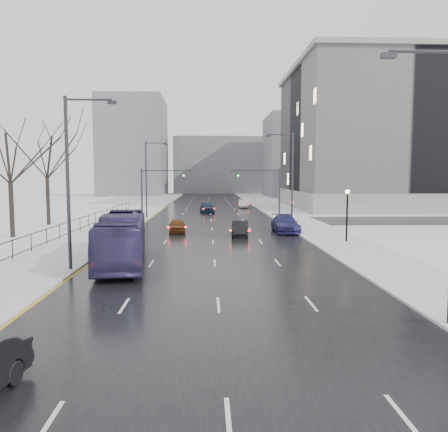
{
  "coord_description": "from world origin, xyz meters",
  "views": [
    {
      "loc": [
        -0.46,
        -5.22,
        5.51
      ],
      "look_at": [
        0.81,
        27.79,
        2.5
      ],
      "focal_mm": 35.0,
      "sensor_mm": 36.0,
      "label": 1
    }
  ],
  "objects": [
    {
      "name": "mast_signal_right",
      "position": [
        7.33,
        48.0,
        4.11
      ],
      "size": [
        6.1,
        0.33,
        6.5
      ],
      "color": "#2D2D33",
      "rests_on": "ground"
    },
    {
      "name": "mast_signal_left",
      "position": [
        -7.33,
        48.0,
        4.11
      ],
      "size": [
        6.1,
        0.33,
        6.5
      ],
      "color": "#2D2D33",
      "rests_on": "ground"
    },
    {
      "name": "no_uturn_sign",
      "position": [
        9.2,
        44.0,
        2.3
      ],
      "size": [
        0.6,
        0.06,
        2.7
      ],
      "color": "#2D2D33",
      "rests_on": "sidewalk_right"
    },
    {
      "name": "sidewalk_right",
      "position": [
        10.5,
        60.0,
        0.08
      ],
      "size": [
        5.0,
        150.0,
        0.16
      ],
      "primitive_type": "cube",
      "color": "silver",
      "rests_on": "ground"
    },
    {
      "name": "bldg_far_left",
      "position": [
        -22.0,
        125.0,
        14.0
      ],
      "size": [
        18.0,
        22.0,
        28.0
      ],
      "primitive_type": "cube",
      "color": "slate",
      "rests_on": "ground"
    },
    {
      "name": "civic_building",
      "position": [
        35.0,
        72.0,
        11.21
      ],
      "size": [
        41.0,
        31.0,
        24.8
      ],
      "color": "gray",
      "rests_on": "ground"
    },
    {
      "name": "streetlight_r_mid",
      "position": [
        8.17,
        40.0,
        5.62
      ],
      "size": [
        2.95,
        0.25,
        10.0
      ],
      "color": "#2D2D33",
      "rests_on": "ground"
    },
    {
      "name": "sedan_right_distant",
      "position": [
        5.83,
        70.32,
        0.75
      ],
      "size": [
        1.66,
        4.37,
        1.42
      ],
      "primitive_type": "imported",
      "rotation": [
        0.0,
        0.0,
        -0.04
      ],
      "color": "white",
      "rests_on": "road"
    },
    {
      "name": "park_strip",
      "position": [
        -20.0,
        60.0,
        0.06
      ],
      "size": [
        14.0,
        150.0,
        0.12
      ],
      "primitive_type": "cube",
      "color": "white",
      "rests_on": "ground"
    },
    {
      "name": "bus",
      "position": [
        -5.81,
        22.12,
        1.61
      ],
      "size": [
        4.07,
        11.54,
        3.15
      ],
      "primitive_type": "imported",
      "rotation": [
        0.0,
        0.0,
        0.13
      ],
      "color": "navy",
      "rests_on": "road"
    },
    {
      "name": "streetlight_l_near",
      "position": [
        -8.17,
        20.0,
        5.62
      ],
      "size": [
        2.95,
        0.25,
        10.0
      ],
      "color": "#2D2D33",
      "rests_on": "ground"
    },
    {
      "name": "sedan_right_near",
      "position": [
        2.54,
        34.44,
        0.73
      ],
      "size": [
        1.82,
        4.31,
        1.39
      ],
      "primitive_type": "imported",
      "rotation": [
        0.0,
        0.0,
        -0.08
      ],
      "color": "black",
      "rests_on": "road"
    },
    {
      "name": "tree_park_d",
      "position": [
        -17.8,
        34.0,
        0.0
      ],
      "size": [
        8.75,
        8.75,
        12.5
      ],
      "primitive_type": null,
      "color": "black",
      "rests_on": "ground"
    },
    {
      "name": "road",
      "position": [
        0.0,
        60.0,
        0.02
      ],
      "size": [
        16.0,
        150.0,
        0.04
      ],
      "primitive_type": "cube",
      "color": "black",
      "rests_on": "ground"
    },
    {
      "name": "tree_park_e",
      "position": [
        -18.2,
        44.0,
        0.0
      ],
      "size": [
        9.45,
        9.45,
        13.5
      ],
      "primitive_type": null,
      "color": "black",
      "rests_on": "ground"
    },
    {
      "name": "sedan_right_far",
      "position": [
        7.2,
        37.11,
        0.86
      ],
      "size": [
        2.36,
        5.7,
        1.65
      ],
      "primitive_type": "imported",
      "rotation": [
        0.0,
        0.0,
        -0.01
      ],
      "color": "navy",
      "rests_on": "road"
    },
    {
      "name": "bldg_far_center",
      "position": [
        4.0,
        140.0,
        9.0
      ],
      "size": [
        30.0,
        18.0,
        18.0
      ],
      "primitive_type": "cube",
      "color": "slate",
      "rests_on": "ground"
    },
    {
      "name": "sedan_center_far",
      "position": [
        -0.5,
        60.62,
        0.85
      ],
      "size": [
        2.52,
        4.99,
        1.63
      ],
      "primitive_type": "imported",
      "rotation": [
        0.0,
        0.0,
        0.13
      ],
      "color": "#172747",
      "rests_on": "road"
    },
    {
      "name": "iron_fence",
      "position": [
        -13.0,
        30.0,
        0.91
      ],
      "size": [
        0.06,
        70.0,
        1.3
      ],
      "color": "black",
      "rests_on": "sidewalk_left"
    },
    {
      "name": "sedan_center_near",
      "position": [
        -3.42,
        37.2,
        0.71
      ],
      "size": [
        1.86,
        4.06,
        1.35
      ],
      "primitive_type": "imported",
      "rotation": [
        0.0,
        0.0,
        0.07
      ],
      "color": "#5E2E10",
      "rests_on": "road"
    },
    {
      "name": "lamppost_r_mid",
      "position": [
        11.0,
        30.0,
        2.94
      ],
      "size": [
        0.36,
        0.36,
        4.28
      ],
      "color": "black",
      "rests_on": "sidewalk_right"
    },
    {
      "name": "cross_road",
      "position": [
        0.0,
        48.0,
        0.02
      ],
      "size": [
        130.0,
        10.0,
        0.04
      ],
      "primitive_type": "cube",
      "color": "black",
      "rests_on": "ground"
    },
    {
      "name": "streetlight_l_far",
      "position": [
        -8.17,
        52.0,
        5.62
      ],
      "size": [
        2.95,
        0.25,
        10.0
      ],
      "color": "#2D2D33",
      "rests_on": "ground"
    },
    {
      "name": "sidewalk_left",
      "position": [
        -10.5,
        60.0,
        0.08
      ],
      "size": [
        5.0,
        150.0,
        0.16
      ],
      "primitive_type": "cube",
      "color": "silver",
      "rests_on": "ground"
    },
    {
      "name": "bldg_far_right",
      "position": [
        28.0,
        115.0,
        11.0
      ],
      "size": [
        24.0,
        20.0,
        22.0
      ],
      "primitive_type": "cube",
      "color": "slate",
      "rests_on": "ground"
    }
  ]
}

